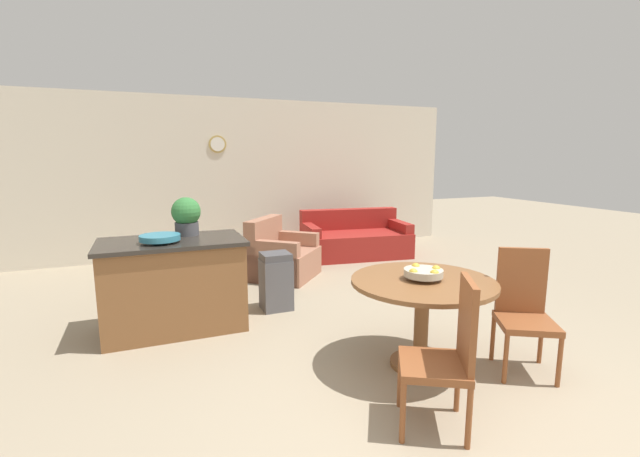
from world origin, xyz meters
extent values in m
plane|color=gray|center=(0.00, 0.00, 0.00)|extent=(24.00, 24.00, 0.00)
cube|color=beige|center=(0.00, 5.58, 1.35)|extent=(8.00, 0.06, 2.70)
cylinder|color=tan|center=(-0.52, 5.54, 1.91)|extent=(0.29, 0.02, 0.29)
cylinder|color=white|center=(-0.52, 5.53, 1.91)|extent=(0.24, 0.01, 0.24)
cylinder|color=brown|center=(0.31, 0.77, 0.02)|extent=(0.49, 0.49, 0.04)
cylinder|color=brown|center=(0.31, 0.77, 0.37)|extent=(0.12, 0.12, 0.66)
cylinder|color=brown|center=(0.31, 0.77, 0.72)|extent=(1.16, 1.16, 0.03)
cylinder|color=brown|center=(-0.36, 0.00, 0.20)|extent=(0.04, 0.04, 0.39)
cylinder|color=brown|center=(-0.17, 0.33, 0.20)|extent=(0.04, 0.04, 0.39)
cylinder|color=brown|center=(-0.03, -0.19, 0.20)|extent=(0.04, 0.04, 0.39)
cylinder|color=brown|center=(0.16, 0.14, 0.20)|extent=(0.04, 0.04, 0.39)
cube|color=brown|center=(-0.10, 0.07, 0.42)|extent=(0.57, 0.57, 0.05)
cube|color=brown|center=(0.06, -0.03, 0.71)|extent=(0.23, 0.35, 0.54)
cylinder|color=brown|center=(1.08, 0.10, 0.20)|extent=(0.04, 0.04, 0.39)
cylinder|color=brown|center=(0.75, 0.29, 0.20)|extent=(0.04, 0.04, 0.39)
cylinder|color=brown|center=(1.27, 0.43, 0.20)|extent=(0.04, 0.04, 0.39)
cylinder|color=brown|center=(0.94, 0.62, 0.20)|extent=(0.04, 0.04, 0.39)
cube|color=brown|center=(1.01, 0.36, 0.42)|extent=(0.57, 0.57, 0.05)
cube|color=brown|center=(1.10, 0.52, 0.71)|extent=(0.35, 0.23, 0.54)
cylinder|color=#B7B29E|center=(0.31, 0.77, 0.75)|extent=(0.12, 0.12, 0.03)
cylinder|color=#B7B29E|center=(0.31, 0.77, 0.80)|extent=(0.31, 0.31, 0.06)
sphere|color=gold|center=(0.42, 0.76, 0.81)|extent=(0.07, 0.07, 0.07)
sphere|color=gold|center=(0.31, 0.88, 0.81)|extent=(0.07, 0.07, 0.07)
sphere|color=gold|center=(0.20, 0.75, 0.81)|extent=(0.07, 0.07, 0.07)
sphere|color=gold|center=(0.33, 0.66, 0.81)|extent=(0.07, 0.07, 0.07)
cube|color=brown|center=(-1.50, 2.37, 0.43)|extent=(1.32, 0.74, 0.87)
cube|color=#2D2823|center=(-1.50, 2.37, 0.89)|extent=(1.38, 0.80, 0.04)
cylinder|color=teal|center=(-1.61, 2.26, 0.92)|extent=(0.13, 0.13, 0.02)
cylinder|color=teal|center=(-1.61, 2.26, 0.96)|extent=(0.37, 0.37, 0.05)
cylinder|color=#4C4C51|center=(-1.34, 2.58, 0.98)|extent=(0.24, 0.24, 0.14)
sphere|color=#387F3D|center=(-1.34, 2.58, 1.15)|extent=(0.29, 0.29, 0.29)
cube|color=#56565B|center=(-0.41, 2.51, 0.29)|extent=(0.33, 0.30, 0.57)
cube|color=#49494E|center=(-0.41, 2.51, 0.61)|extent=(0.32, 0.29, 0.08)
cube|color=maroon|center=(1.60, 4.48, 0.21)|extent=(1.88, 1.19, 0.42)
cube|color=maroon|center=(1.65, 4.86, 0.60)|extent=(1.78, 0.44, 0.36)
cube|color=maroon|center=(0.80, 4.58, 0.29)|extent=(0.27, 0.91, 0.58)
cube|color=maroon|center=(2.40, 4.38, 0.29)|extent=(0.27, 0.91, 0.58)
cube|color=#A87056|center=(0.07, 3.70, 0.20)|extent=(1.19, 1.20, 0.40)
cube|color=#A87056|center=(-0.17, 3.91, 0.62)|extent=(0.72, 0.77, 0.44)
cube|color=#A87056|center=(-0.18, 3.42, 0.30)|extent=(0.64, 0.59, 0.60)
cube|color=#A87056|center=(0.32, 3.98, 0.30)|extent=(0.64, 0.59, 0.60)
camera|label=1|loc=(-1.71, -1.98, 1.72)|focal=24.00mm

